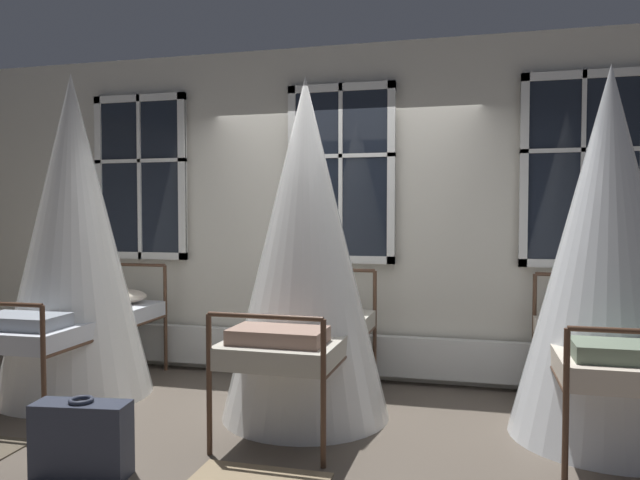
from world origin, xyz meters
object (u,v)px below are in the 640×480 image
Objects in this scene: cot_first at (74,240)px; cot_second at (306,252)px; cot_third at (607,259)px; suitcase_dark at (82,439)px.

cot_first is 1.06× the size of cot_second.
cot_third is at bearing -87.53° from cot_second.
cot_third is 3.56m from suitcase_dark.
cot_second is at bearing 91.49° from cot_third.
cot_second is 1.97m from suitcase_dark.
cot_second reaches higher than cot_third.
suitcase_dark is at bearing 145.33° from cot_second.
suitcase_dark is (-3.10, -1.42, -1.01)m from cot_third.
cot_third is at bearing -90.89° from cot_first.
cot_second is 1.01× the size of cot_third.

